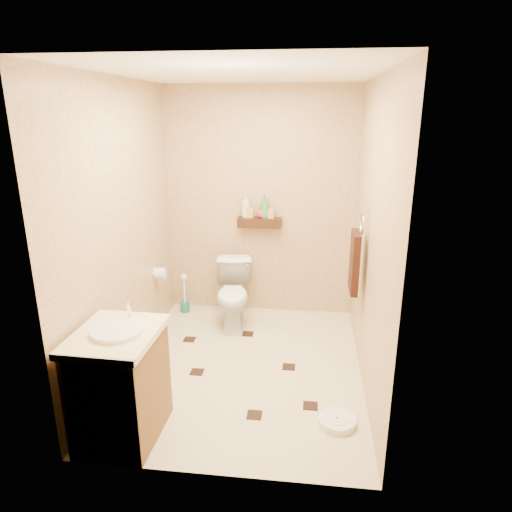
# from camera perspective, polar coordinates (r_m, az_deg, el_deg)

# --- Properties ---
(ground) EXTENTS (2.50, 2.50, 0.00)m
(ground) POSITION_cam_1_polar(r_m,az_deg,el_deg) (4.11, -1.46, -13.70)
(ground) COLOR beige
(ground) RESTS_ON ground
(wall_back) EXTENTS (2.00, 0.04, 2.40)m
(wall_back) POSITION_cam_1_polar(r_m,az_deg,el_deg) (4.84, 0.55, 6.50)
(wall_back) COLOR tan
(wall_back) RESTS_ON ground
(wall_front) EXTENTS (2.00, 0.04, 2.40)m
(wall_front) POSITION_cam_1_polar(r_m,az_deg,el_deg) (2.46, -5.83, -4.81)
(wall_front) COLOR tan
(wall_front) RESTS_ON ground
(wall_left) EXTENTS (0.04, 2.50, 2.40)m
(wall_left) POSITION_cam_1_polar(r_m,az_deg,el_deg) (3.90, -16.33, 3.04)
(wall_left) COLOR tan
(wall_left) RESTS_ON ground
(wall_right) EXTENTS (0.04, 2.50, 2.40)m
(wall_right) POSITION_cam_1_polar(r_m,az_deg,el_deg) (3.62, 14.25, 2.13)
(wall_right) COLOR tan
(wall_right) RESTS_ON ground
(ceiling) EXTENTS (2.00, 2.50, 0.02)m
(ceiling) POSITION_cam_1_polar(r_m,az_deg,el_deg) (3.51, -1.79, 21.95)
(ceiling) COLOR white
(ceiling) RESTS_ON wall_back
(wall_shelf) EXTENTS (0.46, 0.14, 0.10)m
(wall_shelf) POSITION_cam_1_polar(r_m,az_deg,el_deg) (4.80, 0.44, 4.21)
(wall_shelf) COLOR #321E0D
(wall_shelf) RESTS_ON wall_back
(floor_accents) EXTENTS (1.29, 1.37, 0.01)m
(floor_accents) POSITION_cam_1_polar(r_m,az_deg,el_deg) (4.08, -1.34, -13.90)
(floor_accents) COLOR black
(floor_accents) RESTS_ON ground
(toilet) EXTENTS (0.45, 0.69, 0.66)m
(toilet) POSITION_cam_1_polar(r_m,az_deg,el_deg) (4.72, -2.84, -4.83)
(toilet) COLOR white
(toilet) RESTS_ON ground
(vanity) EXTENTS (0.55, 0.65, 0.90)m
(vanity) POSITION_cam_1_polar(r_m,az_deg,el_deg) (3.29, -16.61, -14.99)
(vanity) COLOR brown
(vanity) RESTS_ON ground
(bathroom_scale) EXTENTS (0.30, 0.30, 0.05)m
(bathroom_scale) POSITION_cam_1_polar(r_m,az_deg,el_deg) (3.51, 10.09, -19.65)
(bathroom_scale) COLOR white
(bathroom_scale) RESTS_ON ground
(toilet_brush) EXTENTS (0.10, 0.10, 0.45)m
(toilet_brush) POSITION_cam_1_polar(r_m,az_deg,el_deg) (5.13, -8.89, -5.26)
(toilet_brush) COLOR #1A6A69
(toilet_brush) RESTS_ON ground
(towel_ring) EXTENTS (0.12, 0.30, 0.76)m
(towel_ring) POSITION_cam_1_polar(r_m,az_deg,el_deg) (3.92, 12.28, -0.43)
(towel_ring) COLOR silver
(towel_ring) RESTS_ON wall_right
(toilet_paper) EXTENTS (0.12, 0.11, 0.12)m
(toilet_paper) POSITION_cam_1_polar(r_m,az_deg,el_deg) (4.63, -11.96, -2.11)
(toilet_paper) COLOR white
(toilet_paper) RESTS_ON wall_left
(bottle_a) EXTENTS (0.14, 0.14, 0.25)m
(bottle_a) POSITION_cam_1_polar(r_m,az_deg,el_deg) (4.78, -1.28, 6.30)
(bottle_a) COLOR beige
(bottle_a) RESTS_ON wall_shelf
(bottle_b) EXTENTS (0.09, 0.09, 0.16)m
(bottle_b) POSITION_cam_1_polar(r_m,az_deg,el_deg) (4.78, -0.85, 5.77)
(bottle_b) COLOR gold
(bottle_b) RESTS_ON wall_shelf
(bottle_c) EXTENTS (0.14, 0.14, 0.13)m
(bottle_c) POSITION_cam_1_polar(r_m,az_deg,el_deg) (4.77, 0.66, 5.56)
(bottle_c) COLOR #D61944
(bottle_c) RESTS_ON wall_shelf
(bottle_d) EXTENTS (0.12, 0.12, 0.24)m
(bottle_d) POSITION_cam_1_polar(r_m,az_deg,el_deg) (4.76, 1.07, 6.19)
(bottle_d) COLOR green
(bottle_d) RESTS_ON wall_shelf
(bottle_e) EXTENTS (0.07, 0.08, 0.15)m
(bottle_e) POSITION_cam_1_polar(r_m,az_deg,el_deg) (4.76, 1.83, 5.61)
(bottle_e) COLOR #E5894C
(bottle_e) RESTS_ON wall_shelf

